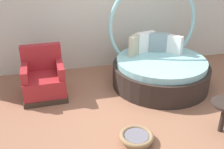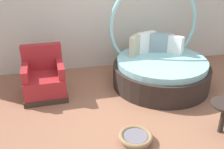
# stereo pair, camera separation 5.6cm
# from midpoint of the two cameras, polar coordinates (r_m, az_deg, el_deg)

# --- Properties ---
(ground_plane) EXTENTS (8.00, 8.00, 0.02)m
(ground_plane) POSITION_cam_midpoint_polar(r_m,az_deg,el_deg) (4.61, 6.11, -8.73)
(ground_plane) COLOR #936047
(back_wall) EXTENTS (8.00, 0.12, 2.73)m
(back_wall) POSITION_cam_midpoint_polar(r_m,az_deg,el_deg) (6.09, -0.23, 14.15)
(back_wall) COLOR beige
(back_wall) RESTS_ON ground_plane
(round_daybed) EXTENTS (1.97, 1.97, 2.11)m
(round_daybed) POSITION_cam_midpoint_polar(r_m,az_deg,el_deg) (5.51, 10.62, 1.86)
(round_daybed) COLOR #2D231E
(round_daybed) RESTS_ON ground_plane
(red_armchair) EXTENTS (0.82, 0.82, 0.94)m
(red_armchair) POSITION_cam_midpoint_polar(r_m,az_deg,el_deg) (5.18, -14.20, -0.93)
(red_armchair) COLOR #38281E
(red_armchair) RESTS_ON ground_plane
(pet_basket) EXTENTS (0.51, 0.51, 0.13)m
(pet_basket) POSITION_cam_midpoint_polar(r_m,az_deg,el_deg) (3.99, 5.54, -13.49)
(pet_basket) COLOR #8E704C
(pet_basket) RESTS_ON ground_plane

